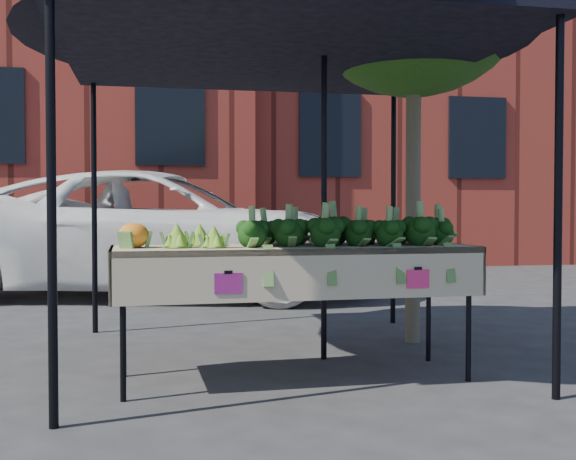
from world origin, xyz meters
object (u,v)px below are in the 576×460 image
Objects in this scene: vehicle at (160,72)px; street_tree at (413,126)px; canopy at (277,180)px; table at (294,312)px.

street_tree is (2.06, -3.87, -1.12)m from vehicle.
vehicle is at bearing 100.46° from canopy.
table is at bearing -90.06° from canopy.
vehicle is (-0.79, 4.95, 2.52)m from table.
table is 2.18m from street_tree.
canopy is 0.53× the size of vehicle.
table is 0.41× the size of vehicle.
street_tree reaches higher than table.
canopy is at bearing -154.31° from vehicle.
table is 0.65× the size of street_tree.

